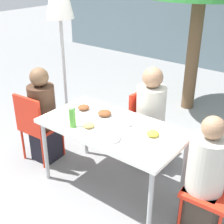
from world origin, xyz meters
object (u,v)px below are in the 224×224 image
Objects in this scene: chair_far at (147,121)px; bottle at (72,117)px; person_far at (150,120)px; salad_bowl at (111,137)px; chair_right at (213,180)px; chair_left at (36,123)px; person_left at (43,117)px; person_right at (205,180)px; drinking_cup at (128,122)px.

bottle reaches higher than chair_far.
person_far reaches higher than bottle.
chair_right is at bearing 20.73° from salad_bowl.
chair_left is at bearing 5.02° from chair_right.
salad_bowl is (1.13, -0.15, 0.22)m from person_left.
person_right is at bearing 16.69° from salad_bowl.
chair_right reaches higher than drinking_cup.
chair_left is 2.00m from person_right.
drinking_cup is (1.14, 0.24, 0.29)m from chair_left.
person_far reaches higher than person_right.
chair_left is 9.81× the size of drinking_cup.
person_right is 1.31× the size of chair_far.
bottle is 2.41× the size of drinking_cup.
chair_far is (1.00, 0.83, 0.00)m from chair_left.
bottle reaches higher than drinking_cup.
chair_right is 0.10m from person_right.
chair_right is at bearing 3.93° from chair_left.
salad_bowl is at bearing 14.35° from person_right.
person_right is 5.35× the size of bottle.
person_far reaches higher than chair_far.
chair_left is at bearing 171.60° from bottle.
chair_far is at bearing -35.79° from person_right.
salad_bowl is (0.03, -0.30, -0.02)m from drinking_cup.
person_right is 0.89m from drinking_cup.
chair_far is 4.08× the size of bottle.
person_far reaches higher than drinking_cup.
chair_far is 0.12m from person_far.
person_right is at bearing 1.77° from chair_left.
person_right is 1.34m from bottle.
salad_bowl is at bearing -6.60° from chair_left.
bottle is at bearing -11.83° from chair_left.
drinking_cup is at bearing -6.10° from person_right.
chair_left is 4.08× the size of bottle.
chair_left is 1.00× the size of chair_far.
person_far is 13.60× the size of drinking_cup.
drinking_cup is (-0.85, 0.06, 0.26)m from person_right.
salad_bowl is at bearing -10.91° from person_left.
drinking_cup is (0.13, -0.60, 0.29)m from chair_far.
bottle is (-0.35, -0.88, 0.28)m from person_far.
chair_right is 0.96m from salad_bowl.
chair_right is 0.76× the size of person_right.
chair_left reaches higher than drinking_cup.
salad_bowl is (0.09, -0.84, 0.20)m from person_far.
chair_left reaches higher than salad_bowl.
person_left is at bearing 172.52° from salad_bowl.
person_right reaches higher than chair_far.
chair_far is (-0.99, 0.65, -0.03)m from person_right.
bottle is at bearing -19.05° from person_left.
bottle is 1.28× the size of salad_bowl.
person_right reaches higher than bottle.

